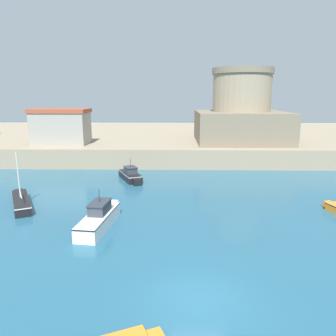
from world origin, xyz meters
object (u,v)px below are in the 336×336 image
at_px(motorboat_black_3, 131,175).
at_px(sailboat_black_4, 21,201).
at_px(motorboat_white_1, 100,218).
at_px(harbor_shed_near_wharf, 61,126).
at_px(fortress, 241,116).

bearing_deg(motorboat_black_3, sailboat_black_4, -131.97).
xyz_separation_m(motorboat_white_1, harbor_shed_near_wharf, (-9.87, 21.96, 4.10)).
relative_size(motorboat_black_3, harbor_shed_near_wharf, 0.66).
relative_size(motorboat_white_1, harbor_shed_near_wharf, 0.85).
bearing_deg(sailboat_black_4, motorboat_black_3, 48.03).
relative_size(motorboat_black_3, sailboat_black_4, 0.84).
bearing_deg(motorboat_black_3, motorboat_white_1, -91.95).
distance_m(motorboat_white_1, fortress, 29.27).
bearing_deg(motorboat_black_3, harbor_shed_near_wharf, 137.46).
relative_size(sailboat_black_4, harbor_shed_near_wharf, 0.79).
height_order(motorboat_white_1, harbor_shed_near_wharf, harbor_shed_near_wharf).
distance_m(fortress, harbor_shed_near_wharf, 24.23).
bearing_deg(sailboat_black_4, harbor_shed_near_wharf, 98.33).
height_order(sailboat_black_4, harbor_shed_near_wharf, harbor_shed_near_wharf).
bearing_deg(motorboat_white_1, motorboat_black_3, 88.05).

